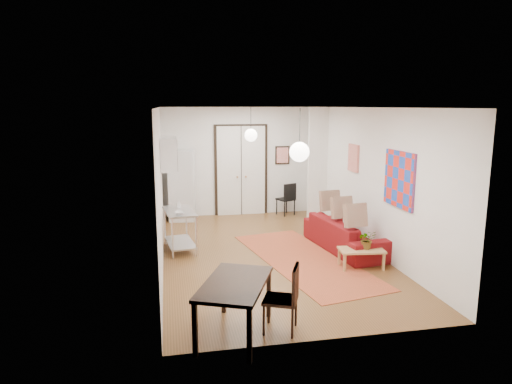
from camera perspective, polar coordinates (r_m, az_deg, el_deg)
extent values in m
plane|color=brown|center=(9.29, 1.66, -7.68)|extent=(7.00, 7.00, 0.00)
cube|color=white|center=(8.81, 1.76, 10.52)|extent=(4.20, 7.00, 0.02)
cube|color=silver|center=(12.34, -1.91, 3.83)|extent=(4.20, 0.02, 2.90)
cube|color=silver|center=(5.65, 9.64, -4.65)|extent=(4.20, 0.02, 2.90)
cube|color=silver|center=(8.72, -11.88, 0.71)|extent=(0.02, 7.00, 2.90)
cube|color=silver|center=(9.62, 14.01, 1.54)|extent=(0.02, 7.00, 2.90)
cube|color=white|center=(12.32, -1.87, 2.66)|extent=(1.44, 0.06, 2.50)
cube|color=silver|center=(11.87, 7.71, 3.47)|extent=(0.50, 0.10, 2.90)
cube|color=silver|center=(10.14, -10.88, 4.70)|extent=(0.35, 1.00, 0.70)
cube|color=red|center=(8.47, 17.48, 1.53)|extent=(0.05, 1.00, 1.00)
cube|color=beige|center=(10.28, 12.09, 4.18)|extent=(0.05, 0.50, 0.60)
cube|color=red|center=(12.52, 3.32, 4.62)|extent=(0.40, 0.03, 0.50)
cube|color=#A76945|center=(10.63, -11.72, 5.21)|extent=(0.03, 0.44, 0.54)
sphere|color=silver|center=(10.79, -0.64, 7.11)|extent=(0.30, 0.30, 0.30)
cylinder|color=black|center=(10.77, -0.65, 9.24)|extent=(0.01, 0.01, 0.50)
sphere|color=silver|center=(6.91, 5.45, 5.00)|extent=(0.30, 0.30, 0.30)
cylinder|color=black|center=(6.88, 5.51, 8.32)|extent=(0.01, 0.01, 0.50)
cube|color=#BE4A2F|center=(8.96, 5.99, -8.40)|extent=(2.17, 4.11, 0.01)
imported|color=maroon|center=(9.62, 11.11, -5.21)|extent=(1.16, 2.31, 0.65)
cube|color=tan|center=(8.61, 13.05, -7.07)|extent=(0.85, 0.53, 0.04)
cube|color=tan|center=(8.38, 11.23, -8.81)|extent=(0.05, 0.05, 0.32)
cube|color=tan|center=(8.67, 15.67, -8.34)|extent=(0.05, 0.05, 0.32)
cube|color=tan|center=(8.69, 10.33, -8.05)|extent=(0.05, 0.05, 0.32)
cube|color=tan|center=(8.97, 14.64, -7.63)|extent=(0.05, 0.05, 0.32)
imported|color=#285A2D|center=(8.60, 13.71, -5.79)|extent=(0.34, 0.30, 0.35)
cube|color=silver|center=(9.40, -9.56, -2.40)|extent=(0.69, 1.16, 0.04)
cube|color=silver|center=(9.57, -9.44, -6.24)|extent=(0.65, 1.11, 0.03)
cylinder|color=silver|center=(9.01, -10.88, -5.73)|extent=(0.04, 0.04, 0.82)
cylinder|color=silver|center=(9.02, -7.90, -5.61)|extent=(0.04, 0.04, 0.82)
cylinder|color=silver|center=(9.99, -10.92, -4.09)|extent=(0.04, 0.04, 0.82)
cylinder|color=silver|center=(10.00, -8.24, -3.99)|extent=(0.04, 0.04, 0.82)
imported|color=silver|center=(9.10, -9.52, -2.57)|extent=(0.22, 0.22, 0.05)
imported|color=teal|center=(9.62, -9.63, -1.46)|extent=(0.09, 0.09, 0.17)
cube|color=silver|center=(11.92, -9.24, 0.80)|extent=(0.72, 0.72, 1.81)
cube|color=black|center=(5.93, -2.66, -11.36)|extent=(1.21, 1.51, 0.05)
cube|color=black|center=(5.50, -5.19, -17.48)|extent=(0.07, 0.07, 0.68)
cube|color=black|center=(5.60, 1.83, -16.92)|extent=(0.07, 0.07, 0.68)
cube|color=black|center=(6.60, -6.33, -12.50)|extent=(0.07, 0.07, 0.68)
cube|color=black|center=(6.68, -0.57, -12.14)|extent=(0.07, 0.07, 0.68)
cube|color=#3A2012|center=(6.15, 3.05, -13.30)|extent=(0.56, 0.55, 0.04)
cube|color=#3A2012|center=(6.23, 2.63, -10.52)|extent=(0.20, 0.40, 0.45)
cylinder|color=#3A2012|center=(6.04, 1.79, -16.03)|extent=(0.03, 0.03, 0.43)
cylinder|color=#3A2012|center=(6.12, 5.14, -15.69)|extent=(0.03, 0.03, 0.43)
cylinder|color=#3A2012|center=(6.37, 1.02, -14.55)|extent=(0.03, 0.03, 0.43)
cylinder|color=#3A2012|center=(6.44, 4.19, -14.26)|extent=(0.03, 0.03, 0.43)
cube|color=#3A2012|center=(6.15, 3.05, -13.30)|extent=(0.56, 0.55, 0.04)
cube|color=#3A2012|center=(6.23, 2.63, -10.52)|extent=(0.20, 0.40, 0.45)
cylinder|color=#3A2012|center=(6.04, 1.79, -16.03)|extent=(0.03, 0.03, 0.43)
cylinder|color=#3A2012|center=(6.12, 5.14, -15.69)|extent=(0.03, 0.03, 0.43)
cylinder|color=#3A2012|center=(6.37, 1.02, -14.55)|extent=(0.03, 0.03, 0.43)
cylinder|color=#3A2012|center=(6.44, 4.19, -14.26)|extent=(0.03, 0.03, 0.43)
cube|color=black|center=(12.40, 3.72, -0.91)|extent=(0.53, 0.53, 0.04)
cube|color=black|center=(12.53, 3.52, 0.31)|extent=(0.38, 0.20, 0.43)
cylinder|color=black|center=(12.24, 3.14, -2.09)|extent=(0.03, 0.03, 0.43)
cylinder|color=black|center=(12.33, 4.69, -2.02)|extent=(0.03, 0.03, 0.43)
cylinder|color=black|center=(12.57, 2.75, -1.75)|extent=(0.03, 0.03, 0.43)
cylinder|color=black|center=(12.65, 4.26, -1.68)|extent=(0.03, 0.03, 0.43)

